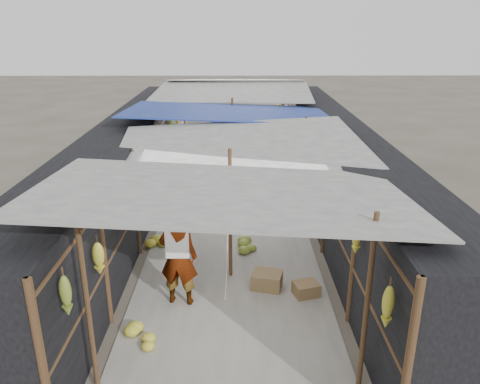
{
  "coord_description": "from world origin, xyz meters",
  "views": [
    {
      "loc": [
        0.12,
        -5.15,
        4.74
      ],
      "look_at": [
        0.2,
        4.43,
        1.25
      ],
      "focal_mm": 35.0,
      "sensor_mm": 36.0,
      "label": 1
    }
  ],
  "objects_px": {
    "shopper_blue": "(201,154)",
    "crate_near": "(267,281)",
    "vendor_seated": "(267,168)",
    "black_basin": "(271,170)",
    "vendor_elderly": "(178,257)"
  },
  "relations": [
    {
      "from": "shopper_blue",
      "to": "crate_near",
      "type": "bearing_deg",
      "value": -85.9
    },
    {
      "from": "shopper_blue",
      "to": "vendor_seated",
      "type": "relative_size",
      "value": 1.76
    },
    {
      "from": "black_basin",
      "to": "shopper_blue",
      "type": "distance_m",
      "value": 2.43
    },
    {
      "from": "crate_near",
      "to": "vendor_seated",
      "type": "bearing_deg",
      "value": 100.56
    },
    {
      "from": "vendor_elderly",
      "to": "shopper_blue",
      "type": "height_order",
      "value": "vendor_elderly"
    },
    {
      "from": "crate_near",
      "to": "vendor_seated",
      "type": "xyz_separation_m",
      "value": [
        0.38,
        6.33,
        0.27
      ]
    },
    {
      "from": "crate_near",
      "to": "shopper_blue",
      "type": "height_order",
      "value": "shopper_blue"
    },
    {
      "from": "crate_near",
      "to": "black_basin",
      "type": "height_order",
      "value": "crate_near"
    },
    {
      "from": "black_basin",
      "to": "vendor_elderly",
      "type": "xyz_separation_m",
      "value": [
        -2.16,
        -7.68,
        0.82
      ]
    },
    {
      "from": "crate_near",
      "to": "black_basin",
      "type": "bearing_deg",
      "value": 99.41
    },
    {
      "from": "crate_near",
      "to": "vendor_seated",
      "type": "distance_m",
      "value": 6.35
    },
    {
      "from": "crate_near",
      "to": "vendor_elderly",
      "type": "distance_m",
      "value": 1.81
    },
    {
      "from": "vendor_seated",
      "to": "vendor_elderly",
      "type": "bearing_deg",
      "value": -33.71
    },
    {
      "from": "crate_near",
      "to": "shopper_blue",
      "type": "distance_m",
      "value": 6.99
    },
    {
      "from": "crate_near",
      "to": "black_basin",
      "type": "relative_size",
      "value": 0.93
    }
  ]
}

